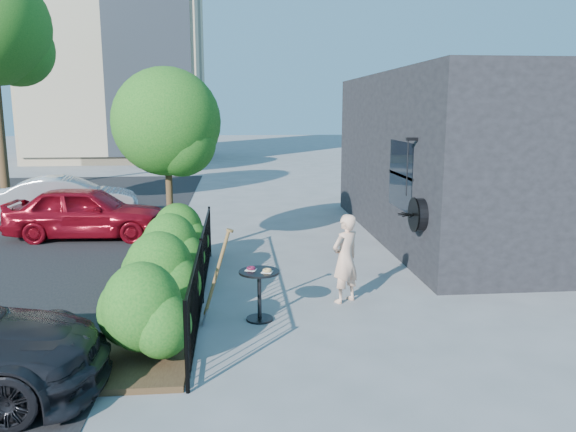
{
  "coord_description": "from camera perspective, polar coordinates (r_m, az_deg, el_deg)",
  "views": [
    {
      "loc": [
        -0.92,
        -8.93,
        3.16
      ],
      "look_at": [
        0.04,
        1.25,
        1.2
      ],
      "focal_mm": 35.0,
      "sensor_mm": 36.0,
      "label": 1
    }
  ],
  "objects": [
    {
      "name": "fence",
      "position": [
        9.32,
        -8.76,
        -5.48
      ],
      "size": [
        0.05,
        6.05,
        1.1
      ],
      "color": "black",
      "rests_on": "ground"
    },
    {
      "name": "car_red",
      "position": [
        14.71,
        -19.76,
        0.38
      ],
      "size": [
        3.9,
        1.74,
        1.3
      ],
      "primitive_type": "imported",
      "rotation": [
        0.0,
        0.0,
        1.52
      ],
      "color": "maroon",
      "rests_on": "ground"
    },
    {
      "name": "planting_bed",
      "position": [
        9.55,
        -12.91,
        -8.51
      ],
      "size": [
        1.3,
        6.0,
        0.08
      ],
      "primitive_type": "cube",
      "color": "#382616",
      "rests_on": "ground"
    },
    {
      "name": "shrubs",
      "position": [
        9.44,
        -12.4,
        -4.52
      ],
      "size": [
        1.1,
        5.6,
        1.24
      ],
      "color": "#125215",
      "rests_on": "ground"
    },
    {
      "name": "shovel",
      "position": [
        8.38,
        -7.48,
        -6.66
      ],
      "size": [
        0.5,
        0.19,
        1.48
      ],
      "color": "brown",
      "rests_on": "ground"
    },
    {
      "name": "woman",
      "position": [
        9.28,
        5.84,
        -4.31
      ],
      "size": [
        0.65,
        0.6,
        1.48
      ],
      "primitive_type": "imported",
      "rotation": [
        0.0,
        0.0,
        3.75
      ],
      "color": "#E0AE91",
      "rests_on": "ground"
    },
    {
      "name": "shop_building",
      "position": [
        14.93,
        20.21,
        5.73
      ],
      "size": [
        6.22,
        9.0,
        4.0
      ],
      "color": "black",
      "rests_on": "ground"
    },
    {
      "name": "ground",
      "position": [
        9.52,
        0.49,
        -8.54
      ],
      "size": [
        120.0,
        120.0,
        0.0
      ],
      "primitive_type": "plane",
      "color": "gray",
      "rests_on": "ground"
    },
    {
      "name": "cafe_table",
      "position": [
        8.51,
        -2.93,
        -7.13
      ],
      "size": [
        0.61,
        0.61,
        0.82
      ],
      "rotation": [
        0.0,
        0.0,
        -0.34
      ],
      "color": "black",
      "rests_on": "ground"
    },
    {
      "name": "patio_tree",
      "position": [
        11.77,
        -11.92,
        8.69
      ],
      "size": [
        2.2,
        2.2,
        3.94
      ],
      "color": "#3F2B19",
      "rests_on": "ground"
    },
    {
      "name": "car_silver",
      "position": [
        17.14,
        -21.48,
        1.62
      ],
      "size": [
        4.02,
        1.98,
        1.27
      ],
      "primitive_type": "imported",
      "rotation": [
        0.0,
        0.0,
        1.74
      ],
      "color": "#ABACB0",
      "rests_on": "ground"
    }
  ]
}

